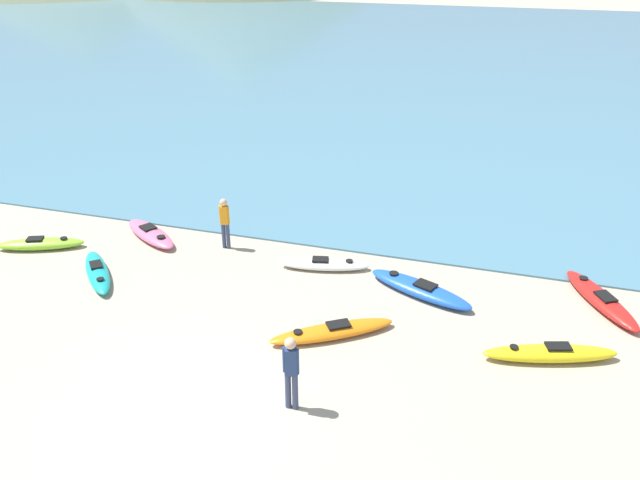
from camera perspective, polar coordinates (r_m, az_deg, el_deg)
The scene contains 12 objects.
ground_plane at distance 13.75m, azimuth -13.00°, elevation -14.88°, with size 400.00×400.00×0.00m, color tan.
bay_water at distance 52.67m, azimuth 10.73°, elevation 16.41°, with size 160.00×70.00×0.06m, color teal.
kayak_on_sand_0 at distance 18.96m, azimuth -19.68°, elevation -2.76°, with size 2.24×2.41×0.36m.
kayak_on_sand_1 at distance 15.39m, azimuth 1.13°, elevation -8.32°, with size 2.97×2.25×0.34m.
kayak_on_sand_2 at distance 18.27m, azimuth 0.44°, elevation -2.24°, with size 2.67×1.16×0.33m.
kayak_on_sand_3 at distance 17.23m, azimuth 9.12°, elevation -4.43°, with size 3.18×1.93×0.39m.
kayak_on_sand_4 at distance 15.55m, azimuth 20.30°, elevation -9.69°, with size 3.15×1.46×0.40m.
kayak_on_sand_5 at distance 20.79m, azimuth -15.24°, elevation 0.57°, with size 2.68×2.10×0.37m.
kayak_on_sand_6 at distance 18.18m, azimuth 24.29°, elevation -4.95°, with size 2.06×3.04×0.37m.
kayak_on_sand_7 at distance 21.26m, azimuth -24.19°, elevation -0.32°, with size 2.69×1.56×0.37m.
person_near_foreground at distance 12.85m, azimuth -2.67°, elevation -11.69°, with size 0.35×0.27×1.75m.
person_near_waterline at distance 19.33m, azimuth -8.71°, elevation 1.80°, with size 0.34×0.24×1.65m.
Camera 1 is at (5.75, -8.71, 8.96)m, focal length 35.00 mm.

